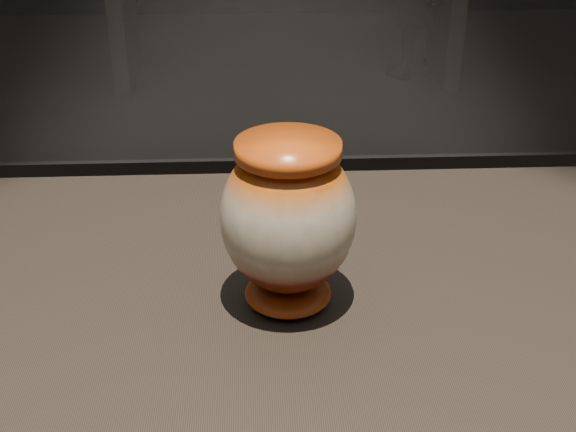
% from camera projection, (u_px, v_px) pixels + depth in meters
% --- Properties ---
extents(main_vase, '(0.15, 0.15, 0.19)m').
position_uv_depth(main_vase, '(288.00, 219.00, 0.83)').
color(main_vase, '#671B09').
rests_on(main_vase, display_plinth).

